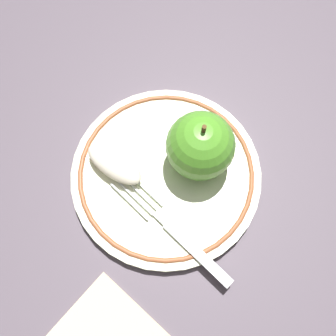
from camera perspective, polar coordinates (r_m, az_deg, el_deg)
name	(u,v)px	position (r m, az deg, el deg)	size (l,w,h in m)	color
ground_plane	(159,187)	(0.47, -1.45, -2.95)	(2.00, 2.00, 0.00)	#524852
plate	(168,176)	(0.46, 0.00, -1.17)	(0.23, 0.23, 0.02)	beige
apple_red_whole	(200,146)	(0.43, 4.95, 3.39)	(0.08, 0.08, 0.09)	#4E9829
apple_slice_front	(114,164)	(0.45, -8.18, 0.61)	(0.08, 0.03, 0.02)	#EEE4C9
fork	(175,231)	(0.44, 1.07, -9.64)	(0.18, 0.05, 0.00)	silver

